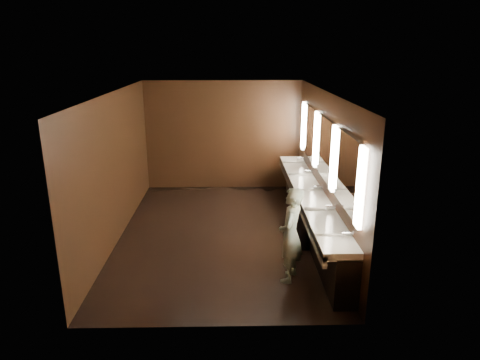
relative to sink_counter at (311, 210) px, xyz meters
name	(u,v)px	position (x,y,z in m)	size (l,w,h in m)	color
floor	(222,233)	(-1.79, 0.00, -0.50)	(6.00, 6.00, 0.00)	black
ceiling	(220,92)	(-1.79, 0.00, 2.30)	(4.00, 6.00, 0.02)	#2D2D2B
wall_back	(223,136)	(-1.79, 3.00, 0.90)	(4.00, 0.02, 2.80)	black
wall_front	(215,231)	(-1.79, -3.00, 0.90)	(4.00, 0.02, 2.80)	black
wall_left	(116,167)	(-3.79, 0.00, 0.90)	(0.02, 6.00, 2.80)	black
wall_right	(324,166)	(0.21, 0.00, 0.90)	(0.02, 6.00, 2.80)	black
sink_counter	(311,210)	(0.00, 0.00, 0.00)	(0.55, 5.40, 1.01)	black
mirror_band	(324,148)	(0.19, 0.00, 1.25)	(0.06, 5.03, 1.15)	white
person	(291,235)	(-0.66, -1.78, 0.28)	(0.57, 0.37, 1.55)	#7FB4BE
trash_bin	(305,232)	(-0.22, -0.61, -0.20)	(0.38, 0.38, 0.60)	black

